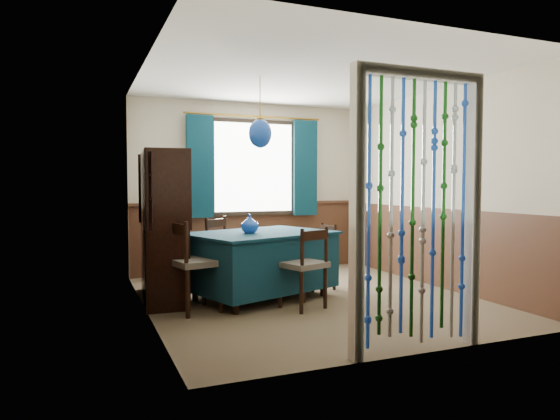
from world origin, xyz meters
name	(u,v)px	position (x,y,z in m)	size (l,w,h in m)	color
floor	(309,298)	(0.00, 0.00, 0.00)	(4.00, 4.00, 0.00)	brown
ceiling	(310,77)	(0.00, 0.00, 2.50)	(4.00, 4.00, 0.00)	silver
wall_back	(252,188)	(0.00, 2.00, 1.25)	(3.60, 3.60, 0.00)	beige
wall_front	(423,191)	(0.00, -2.00, 1.25)	(3.60, 3.60, 0.00)	beige
wall_left	(146,190)	(-1.80, 0.00, 1.25)	(4.00, 4.00, 0.00)	beige
wall_right	(438,188)	(1.80, 0.00, 1.25)	(4.00, 4.00, 0.00)	beige
wainscot_back	(253,237)	(0.00, 1.99, 0.50)	(3.60, 3.60, 0.00)	#4B2C1C
wainscot_front	(420,289)	(0.00, -1.99, 0.50)	(3.60, 3.60, 0.00)	#4B2C1C
wainscot_left	(149,264)	(-1.79, 0.00, 0.50)	(4.00, 4.00, 0.00)	#4B2C1C
wainscot_right	(437,247)	(1.79, 0.00, 0.50)	(4.00, 4.00, 0.00)	#4B2C1C
window	(254,167)	(0.00, 1.95, 1.55)	(1.32, 0.12, 1.42)	black
doorway	(418,217)	(0.00, -1.94, 1.05)	(1.16, 0.12, 2.18)	silver
dining_table	(260,260)	(-0.51, 0.22, 0.44)	(1.85, 1.55, 0.76)	#0B2D3D
chair_near	(305,265)	(-0.25, -0.41, 0.46)	(0.54, 0.52, 0.86)	black
chair_far	(225,250)	(-0.72, 0.94, 0.47)	(0.60, 0.60, 0.89)	black
chair_left	(193,263)	(-1.36, -0.10, 0.50)	(0.54, 0.56, 0.94)	black
chair_right	(319,254)	(0.35, 0.45, 0.43)	(0.41, 0.42, 0.81)	black
sideboard	(162,248)	(-1.56, 0.58, 0.58)	(0.54, 1.30, 1.67)	black
pendant_lamp	(260,133)	(-0.51, 0.22, 1.87)	(0.26, 0.26, 0.79)	olive
vase_table	(250,225)	(-0.66, 0.17, 0.85)	(0.18, 0.18, 0.19)	#16409D
bowl_shelf	(170,197)	(-1.50, 0.40, 1.17)	(0.22, 0.22, 0.05)	beige
vase_sideboard	(164,216)	(-1.50, 0.79, 0.93)	(0.19, 0.19, 0.19)	beige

